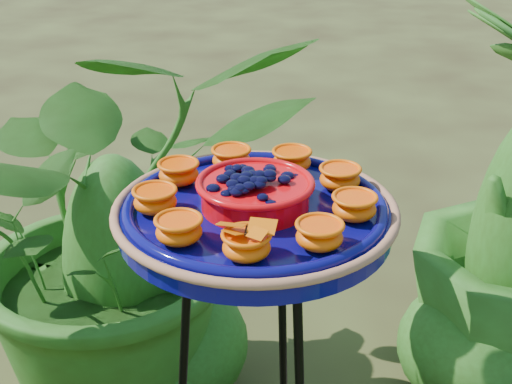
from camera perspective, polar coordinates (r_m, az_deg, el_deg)
feeder_dish at (r=1.08m, az=-0.07°, el=-1.31°), size 0.52×0.52×0.10m
shrub_back_left at (r=1.78m, az=-11.12°, el=-2.57°), size 1.19×1.13×1.03m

